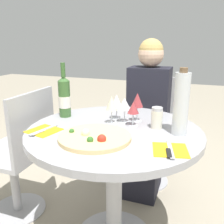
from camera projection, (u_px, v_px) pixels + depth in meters
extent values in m
cylinder|color=#B2B2B7|center=(114.00, 189.00, 1.46)|extent=(0.09, 0.09, 0.68)
cylinder|color=#9E9EA3|center=(114.00, 132.00, 1.36)|extent=(0.95, 0.95, 0.04)
cylinder|color=#ADADB2|center=(146.00, 179.00, 2.21)|extent=(0.39, 0.39, 0.01)
cylinder|color=#ADADB2|center=(147.00, 157.00, 2.15)|extent=(0.06, 0.06, 0.45)
cube|color=#ADADB2|center=(148.00, 132.00, 2.09)|extent=(0.43, 0.43, 0.03)
cube|color=#ADADB2|center=(153.00, 100.00, 2.21)|extent=(0.43, 0.02, 0.42)
cube|color=black|center=(142.00, 165.00, 2.00)|extent=(0.27, 0.34, 0.48)
cube|color=black|center=(149.00, 100.00, 2.01)|extent=(0.32, 0.22, 0.52)
sphere|color=#DBB293|center=(151.00, 54.00, 1.91)|extent=(0.20, 0.20, 0.20)
sphere|color=tan|center=(151.00, 51.00, 1.90)|extent=(0.19, 0.19, 0.19)
cylinder|color=#ADADB2|center=(18.00, 209.00, 1.83)|extent=(0.39, 0.39, 0.01)
cylinder|color=#ADADB2|center=(15.00, 183.00, 1.77)|extent=(0.06, 0.06, 0.45)
cube|color=#ADADB2|center=(11.00, 153.00, 1.70)|extent=(0.43, 0.43, 0.03)
cube|color=#ADADB2|center=(33.00, 125.00, 1.57)|extent=(0.02, 0.43, 0.42)
cylinder|color=#E5C17F|center=(95.00, 137.00, 1.22)|extent=(0.36, 0.36, 0.02)
sphere|color=beige|center=(86.00, 133.00, 1.22)|extent=(0.04, 0.04, 0.04)
sphere|color=#336B28|center=(90.00, 140.00, 1.14)|extent=(0.03, 0.03, 0.03)
sphere|color=#B22D1E|center=(102.00, 139.00, 1.14)|extent=(0.04, 0.04, 0.04)
sphere|color=#336B28|center=(72.00, 131.00, 1.25)|extent=(0.03, 0.03, 0.03)
cylinder|color=#38602D|center=(65.00, 99.00, 1.54)|extent=(0.07, 0.07, 0.22)
cone|color=#38602D|center=(63.00, 79.00, 1.51)|extent=(0.07, 0.07, 0.03)
cylinder|color=#38602D|center=(63.00, 70.00, 1.49)|extent=(0.03, 0.03, 0.09)
cylinder|color=silver|center=(65.00, 102.00, 1.55)|extent=(0.07, 0.07, 0.07)
cylinder|color=silver|center=(181.00, 104.00, 1.24)|extent=(0.08, 0.08, 0.31)
cylinder|color=brown|center=(184.00, 70.00, 1.19)|extent=(0.04, 0.04, 0.02)
cylinder|color=silver|center=(157.00, 119.00, 1.35)|extent=(0.06, 0.06, 0.10)
cylinder|color=#B2B2B7|center=(157.00, 109.00, 1.33)|extent=(0.06, 0.06, 0.02)
cylinder|color=silver|center=(117.00, 118.00, 1.53)|extent=(0.06, 0.06, 0.00)
cylinder|color=silver|center=(117.00, 113.00, 1.52)|extent=(0.01, 0.01, 0.07)
cone|color=silver|center=(117.00, 101.00, 1.49)|extent=(0.07, 0.07, 0.08)
cylinder|color=silver|center=(124.00, 122.00, 1.46)|extent=(0.06, 0.06, 0.00)
cylinder|color=silver|center=(124.00, 115.00, 1.45)|extent=(0.01, 0.01, 0.08)
cone|color=silver|center=(125.00, 104.00, 1.43)|extent=(0.07, 0.07, 0.07)
cylinder|color=silver|center=(112.00, 123.00, 1.45)|extent=(0.06, 0.06, 0.00)
cylinder|color=silver|center=(112.00, 116.00, 1.43)|extent=(0.01, 0.01, 0.08)
cone|color=beige|center=(112.00, 103.00, 1.41)|extent=(0.06, 0.06, 0.08)
cylinder|color=silver|center=(133.00, 125.00, 1.40)|extent=(0.06, 0.06, 0.00)
cylinder|color=silver|center=(133.00, 119.00, 1.39)|extent=(0.01, 0.01, 0.07)
cone|color=#9E383D|center=(133.00, 108.00, 1.37)|extent=(0.06, 0.06, 0.06)
cylinder|color=silver|center=(137.00, 121.00, 1.48)|extent=(0.06, 0.06, 0.00)
cylinder|color=silver|center=(137.00, 114.00, 1.47)|extent=(0.01, 0.01, 0.08)
cone|color=#9E383D|center=(137.00, 100.00, 1.45)|extent=(0.07, 0.07, 0.08)
cube|color=gold|center=(44.00, 131.00, 1.32)|extent=(0.18, 0.18, 0.00)
cube|color=silver|center=(44.00, 130.00, 1.32)|extent=(0.06, 0.19, 0.00)
cube|color=silver|center=(38.00, 132.00, 1.28)|extent=(0.04, 0.09, 0.00)
cube|color=gold|center=(170.00, 150.00, 1.09)|extent=(0.18, 0.18, 0.00)
cube|color=silver|center=(170.00, 149.00, 1.09)|extent=(0.06, 0.19, 0.00)
cube|color=black|center=(169.00, 153.00, 1.05)|extent=(0.04, 0.09, 0.00)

